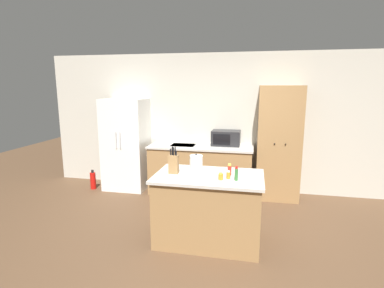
{
  "coord_description": "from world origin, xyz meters",
  "views": [
    {
      "loc": [
        0.5,
        -3.36,
        2.0
      ],
      "look_at": [
        -0.51,
        1.4,
        1.05
      ],
      "focal_mm": 28.0,
      "sensor_mm": 36.0,
      "label": 1
    }
  ],
  "objects_px": {
    "microwave": "(226,138)",
    "kettle": "(196,164)",
    "pantry_cabinet": "(279,143)",
    "knife_block": "(174,164)",
    "fire_extinguisher": "(93,180)",
    "spice_bottle_tall_dark": "(228,175)",
    "spice_bottle_amber_oil": "(236,174)",
    "spice_bottle_green_herb": "(229,170)",
    "spice_bottle_short_red": "(221,176)",
    "refrigerator": "(126,144)"
  },
  "relations": [
    {
      "from": "microwave",
      "to": "spice_bottle_green_herb",
      "type": "relative_size",
      "value": 3.53
    },
    {
      "from": "spice_bottle_tall_dark",
      "to": "spice_bottle_amber_oil",
      "type": "height_order",
      "value": "spice_bottle_amber_oil"
    },
    {
      "from": "spice_bottle_green_herb",
      "to": "fire_extinguisher",
      "type": "height_order",
      "value": "spice_bottle_green_herb"
    },
    {
      "from": "knife_block",
      "to": "fire_extinguisher",
      "type": "relative_size",
      "value": 0.91
    },
    {
      "from": "knife_block",
      "to": "spice_bottle_amber_oil",
      "type": "height_order",
      "value": "knife_block"
    },
    {
      "from": "spice_bottle_green_herb",
      "to": "fire_extinguisher",
      "type": "bearing_deg",
      "value": 152.24
    },
    {
      "from": "spice_bottle_short_red",
      "to": "spice_bottle_green_herb",
      "type": "height_order",
      "value": "spice_bottle_green_herb"
    },
    {
      "from": "spice_bottle_amber_oil",
      "to": "fire_extinguisher",
      "type": "height_order",
      "value": "spice_bottle_amber_oil"
    },
    {
      "from": "spice_bottle_amber_oil",
      "to": "kettle",
      "type": "height_order",
      "value": "kettle"
    },
    {
      "from": "knife_block",
      "to": "spice_bottle_green_herb",
      "type": "xyz_separation_m",
      "value": [
        0.71,
        0.07,
        -0.06
      ]
    },
    {
      "from": "spice_bottle_green_herb",
      "to": "kettle",
      "type": "distance_m",
      "value": 0.43
    },
    {
      "from": "spice_bottle_short_red",
      "to": "fire_extinguisher",
      "type": "distance_m",
      "value": 3.26
    },
    {
      "from": "pantry_cabinet",
      "to": "spice_bottle_tall_dark",
      "type": "distance_m",
      "value": 2.02
    },
    {
      "from": "kettle",
      "to": "fire_extinguisher",
      "type": "relative_size",
      "value": 0.69
    },
    {
      "from": "spice_bottle_amber_oil",
      "to": "kettle",
      "type": "relative_size",
      "value": 0.66
    },
    {
      "from": "knife_block",
      "to": "spice_bottle_green_herb",
      "type": "distance_m",
      "value": 0.71
    },
    {
      "from": "spice_bottle_short_red",
      "to": "refrigerator",
      "type": "bearing_deg",
      "value": 137.41
    },
    {
      "from": "microwave",
      "to": "spice_bottle_tall_dark",
      "type": "bearing_deg",
      "value": -83.52
    },
    {
      "from": "spice_bottle_short_red",
      "to": "pantry_cabinet",
      "type": "bearing_deg",
      "value": 67.63
    },
    {
      "from": "refrigerator",
      "to": "spice_bottle_tall_dark",
      "type": "relative_size",
      "value": 17.86
    },
    {
      "from": "knife_block",
      "to": "fire_extinguisher",
      "type": "bearing_deg",
      "value": 143.51
    },
    {
      "from": "pantry_cabinet",
      "to": "microwave",
      "type": "height_order",
      "value": "pantry_cabinet"
    },
    {
      "from": "microwave",
      "to": "refrigerator",
      "type": "bearing_deg",
      "value": -176.12
    },
    {
      "from": "microwave",
      "to": "spice_bottle_green_herb",
      "type": "distance_m",
      "value": 1.83
    },
    {
      "from": "spice_bottle_green_herb",
      "to": "microwave",
      "type": "bearing_deg",
      "value": 97.01
    },
    {
      "from": "refrigerator",
      "to": "knife_block",
      "type": "height_order",
      "value": "refrigerator"
    },
    {
      "from": "spice_bottle_short_red",
      "to": "spice_bottle_amber_oil",
      "type": "height_order",
      "value": "spice_bottle_amber_oil"
    },
    {
      "from": "knife_block",
      "to": "spice_bottle_short_red",
      "type": "height_order",
      "value": "knife_block"
    },
    {
      "from": "microwave",
      "to": "knife_block",
      "type": "height_order",
      "value": "knife_block"
    },
    {
      "from": "spice_bottle_tall_dark",
      "to": "spice_bottle_short_red",
      "type": "relative_size",
      "value": 1.12
    },
    {
      "from": "knife_block",
      "to": "spice_bottle_green_herb",
      "type": "bearing_deg",
      "value": 5.62
    },
    {
      "from": "refrigerator",
      "to": "spice_bottle_tall_dark",
      "type": "xyz_separation_m",
      "value": [
        2.15,
        -1.83,
        0.06
      ]
    },
    {
      "from": "pantry_cabinet",
      "to": "kettle",
      "type": "bearing_deg",
      "value": -122.91
    },
    {
      "from": "refrigerator",
      "to": "spice_bottle_green_herb",
      "type": "relative_size",
      "value": 11.94
    },
    {
      "from": "pantry_cabinet",
      "to": "knife_block",
      "type": "height_order",
      "value": "pantry_cabinet"
    },
    {
      "from": "refrigerator",
      "to": "spice_bottle_amber_oil",
      "type": "height_order",
      "value": "refrigerator"
    },
    {
      "from": "knife_block",
      "to": "pantry_cabinet",
      "type": "bearing_deg",
      "value": 51.78
    },
    {
      "from": "spice_bottle_tall_dark",
      "to": "kettle",
      "type": "height_order",
      "value": "kettle"
    },
    {
      "from": "knife_block",
      "to": "kettle",
      "type": "xyz_separation_m",
      "value": [
        0.28,
        0.05,
        -0.01
      ]
    },
    {
      "from": "refrigerator",
      "to": "spice_bottle_amber_oil",
      "type": "bearing_deg",
      "value": -40.01
    },
    {
      "from": "spice_bottle_green_herb",
      "to": "spice_bottle_tall_dark",
      "type": "bearing_deg",
      "value": -90.11
    },
    {
      "from": "spice_bottle_amber_oil",
      "to": "fire_extinguisher",
      "type": "bearing_deg",
      "value": 149.98
    },
    {
      "from": "kettle",
      "to": "fire_extinguisher",
      "type": "height_order",
      "value": "kettle"
    },
    {
      "from": "spice_bottle_amber_oil",
      "to": "fire_extinguisher",
      "type": "relative_size",
      "value": 0.45
    },
    {
      "from": "microwave",
      "to": "kettle",
      "type": "distance_m",
      "value": 1.85
    },
    {
      "from": "kettle",
      "to": "spice_bottle_amber_oil",
      "type": "bearing_deg",
      "value": -18.82
    },
    {
      "from": "spice_bottle_tall_dark",
      "to": "spice_bottle_short_red",
      "type": "xyz_separation_m",
      "value": [
        -0.09,
        -0.06,
        -0.0
      ]
    },
    {
      "from": "spice_bottle_tall_dark",
      "to": "spice_bottle_amber_oil",
      "type": "bearing_deg",
      "value": -27.36
    },
    {
      "from": "fire_extinguisher",
      "to": "microwave",
      "type": "bearing_deg",
      "value": 7.86
    },
    {
      "from": "spice_bottle_short_red",
      "to": "fire_extinguisher",
      "type": "bearing_deg",
      "value": 148.16
    }
  ]
}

